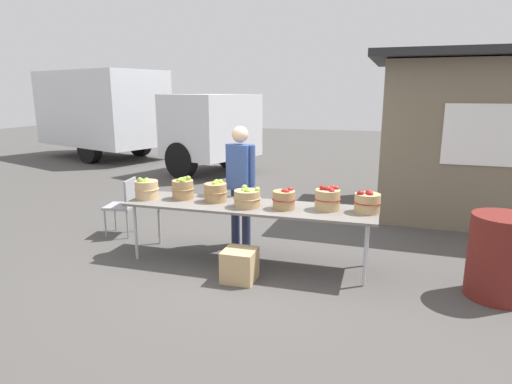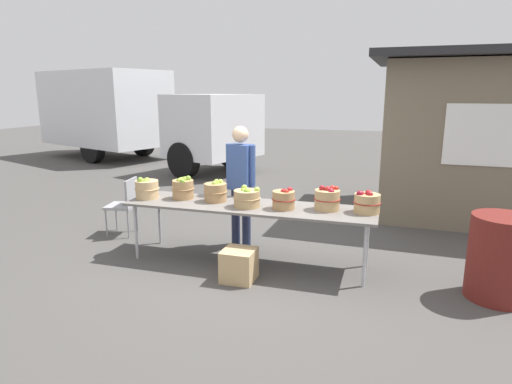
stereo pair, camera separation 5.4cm
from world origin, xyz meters
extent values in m
plane|color=#474442|center=(0.00, 0.00, 0.00)|extent=(40.00, 40.00, 0.00)
cube|color=slate|center=(0.00, 0.00, 0.73)|extent=(3.10, 0.76, 0.03)
cylinder|color=#B2B2B7|center=(-1.43, -0.30, 0.36)|extent=(0.04, 0.04, 0.72)
cylinder|color=#B2B2B7|center=(1.43, -0.30, 0.36)|extent=(0.04, 0.04, 0.72)
cylinder|color=#B2B2B7|center=(-1.43, 0.30, 0.36)|extent=(0.04, 0.04, 0.72)
cylinder|color=#B2B2B7|center=(1.43, 0.30, 0.36)|extent=(0.04, 0.04, 0.72)
cylinder|color=tan|center=(-1.39, -0.04, 0.87)|extent=(0.30, 0.30, 0.23)
torus|color=tan|center=(-1.39, -0.04, 0.88)|extent=(0.32, 0.32, 0.01)
sphere|color=#9EC647|center=(-1.38, -0.06, 0.99)|extent=(0.07, 0.07, 0.07)
sphere|color=#8CB738|center=(-1.39, -0.04, 0.99)|extent=(0.07, 0.07, 0.07)
sphere|color=#7AA833|center=(-1.44, -0.11, 1.00)|extent=(0.08, 0.08, 0.08)
sphere|color=#9EC647|center=(-1.38, -0.07, 0.98)|extent=(0.07, 0.07, 0.07)
cylinder|color=#A87F51|center=(-0.93, 0.08, 0.87)|extent=(0.28, 0.28, 0.24)
torus|color=#A87F51|center=(-0.93, 0.08, 0.88)|extent=(0.30, 0.30, 0.01)
sphere|color=#8CB738|center=(-0.94, 0.11, 0.99)|extent=(0.07, 0.07, 0.07)
sphere|color=#9EC647|center=(-0.95, 0.04, 0.99)|extent=(0.08, 0.08, 0.08)
sphere|color=#7AA833|center=(-0.87, 0.13, 1.01)|extent=(0.07, 0.07, 0.07)
sphere|color=#9EC647|center=(-0.91, 0.11, 1.00)|extent=(0.07, 0.07, 0.07)
sphere|color=#8CB738|center=(-0.95, 0.02, 1.00)|extent=(0.07, 0.07, 0.07)
sphere|color=#8CB738|center=(-0.96, 0.09, 0.99)|extent=(0.07, 0.07, 0.07)
sphere|color=#7AA833|center=(-0.88, -0.02, 1.00)|extent=(0.07, 0.07, 0.07)
cylinder|color=#A87F51|center=(-0.47, 0.06, 0.87)|extent=(0.28, 0.28, 0.23)
torus|color=#A87F51|center=(-0.47, 0.06, 0.88)|extent=(0.30, 0.30, 0.01)
sphere|color=#7AA833|center=(-0.47, 0.06, 0.98)|extent=(0.07, 0.07, 0.07)
sphere|color=#8CB738|center=(-0.46, 0.08, 1.00)|extent=(0.08, 0.08, 0.08)
sphere|color=#9EC647|center=(-0.43, 0.14, 0.99)|extent=(0.07, 0.07, 0.07)
sphere|color=#7AA833|center=(-0.47, 0.10, 0.97)|extent=(0.07, 0.07, 0.07)
sphere|color=#9EC647|center=(-0.47, 0.04, 0.99)|extent=(0.07, 0.07, 0.07)
sphere|color=#7AA833|center=(-0.43, 0.05, 0.96)|extent=(0.07, 0.07, 0.07)
cylinder|color=tan|center=(0.00, -0.08, 0.85)|extent=(0.32, 0.32, 0.20)
torus|color=tan|center=(0.00, -0.08, 0.86)|extent=(0.34, 0.34, 0.01)
sphere|color=#9EC647|center=(0.12, -0.05, 0.97)|extent=(0.07, 0.07, 0.07)
sphere|color=#7AA833|center=(0.02, -0.14, 0.95)|extent=(0.08, 0.08, 0.08)
sphere|color=#7AA833|center=(0.00, -0.07, 0.95)|extent=(0.07, 0.07, 0.07)
sphere|color=#8CB738|center=(-0.04, -0.09, 0.95)|extent=(0.07, 0.07, 0.07)
sphere|color=#8CB738|center=(0.01, -0.07, 0.94)|extent=(0.07, 0.07, 0.07)
sphere|color=#8CB738|center=(0.01, -0.08, 0.95)|extent=(0.06, 0.06, 0.06)
sphere|color=#9EC647|center=(-0.07, 0.02, 0.96)|extent=(0.07, 0.07, 0.07)
cylinder|color=#A87F51|center=(0.45, -0.04, 0.86)|extent=(0.27, 0.27, 0.22)
torus|color=maroon|center=(0.45, -0.04, 0.87)|extent=(0.29, 0.29, 0.01)
sphere|color=maroon|center=(0.49, -0.06, 0.97)|extent=(0.07, 0.07, 0.07)
sphere|color=#B22319|center=(0.49, -0.08, 0.97)|extent=(0.07, 0.07, 0.07)
sphere|color=maroon|center=(0.45, -0.05, 0.96)|extent=(0.07, 0.07, 0.07)
sphere|color=maroon|center=(0.50, 0.04, 0.97)|extent=(0.07, 0.07, 0.07)
sphere|color=maroon|center=(0.45, -0.04, 0.96)|extent=(0.07, 0.07, 0.07)
cylinder|color=tan|center=(0.95, 0.07, 0.87)|extent=(0.29, 0.29, 0.24)
torus|color=maroon|center=(0.95, 0.07, 0.88)|extent=(0.31, 0.31, 0.01)
sphere|color=maroon|center=(0.89, 0.06, 1.01)|extent=(0.07, 0.07, 0.07)
sphere|color=maroon|center=(1.00, 0.00, 0.99)|extent=(0.07, 0.07, 0.07)
sphere|color=#B22319|center=(1.00, 0.13, 1.00)|extent=(0.07, 0.07, 0.07)
sphere|color=maroon|center=(0.96, 0.05, 1.00)|extent=(0.06, 0.06, 0.06)
sphere|color=maroon|center=(0.99, 0.07, 0.99)|extent=(0.07, 0.07, 0.07)
sphere|color=#B22319|center=(0.95, 0.06, 1.00)|extent=(0.08, 0.08, 0.08)
sphere|color=#B22319|center=(1.04, 0.14, 1.00)|extent=(0.06, 0.06, 0.06)
cylinder|color=tan|center=(1.41, 0.08, 0.86)|extent=(0.29, 0.29, 0.22)
torus|color=maroon|center=(1.41, 0.08, 0.87)|extent=(0.31, 0.31, 0.01)
sphere|color=maroon|center=(1.32, 0.03, 0.98)|extent=(0.08, 0.08, 0.08)
sphere|color=#B22319|center=(1.34, 0.10, 0.96)|extent=(0.07, 0.07, 0.07)
sphere|color=maroon|center=(1.42, 0.09, 0.98)|extent=(0.08, 0.08, 0.08)
sphere|color=maroon|center=(1.43, 0.04, 0.98)|extent=(0.07, 0.07, 0.07)
cylinder|color=#262D4C|center=(-0.21, 0.54, 0.41)|extent=(0.12, 0.12, 0.82)
cylinder|color=#262D4C|center=(-0.38, 0.57, 0.41)|extent=(0.12, 0.12, 0.82)
cube|color=#334C8C|center=(-0.30, 0.56, 1.12)|extent=(0.34, 0.27, 0.61)
sphere|color=beige|center=(-0.30, 0.56, 1.56)|extent=(0.22, 0.22, 0.22)
cylinder|color=#334C8C|center=(-0.12, 0.53, 1.16)|extent=(0.08, 0.08, 0.54)
cylinder|color=#334C8C|center=(-0.47, 0.59, 1.16)|extent=(0.08, 0.08, 0.54)
cube|color=silver|center=(-7.23, 7.23, 1.60)|extent=(4.70, 3.50, 2.30)
cube|color=silver|center=(-2.81, 5.63, 1.25)|extent=(2.41, 2.59, 1.60)
cube|color=black|center=(-2.01, 5.34, 1.57)|extent=(0.64, 1.67, 0.80)
cylinder|color=black|center=(-2.63, 6.58, 0.45)|extent=(0.94, 0.57, 0.90)
cylinder|color=black|center=(-3.28, 4.79, 0.45)|extent=(0.94, 0.57, 0.90)
cylinder|color=black|center=(-6.34, 7.92, 0.45)|extent=(0.94, 0.57, 0.90)
cylinder|color=black|center=(-6.99, 6.13, 0.45)|extent=(0.94, 0.57, 0.90)
cube|color=#726651|center=(3.04, 3.29, 1.30)|extent=(3.08, 2.50, 2.60)
cube|color=#262628|center=(3.04, 3.29, 2.68)|extent=(3.60, 3.02, 0.12)
cube|color=white|center=(3.08, 2.08, 1.50)|extent=(1.40, 0.09, 0.90)
cube|color=#99999E|center=(-2.19, 0.50, 0.44)|extent=(0.46, 0.46, 0.04)
cube|color=#99999E|center=(-2.01, 0.53, 0.66)|extent=(0.10, 0.40, 0.40)
cylinder|color=gray|center=(-2.38, 0.64, 0.21)|extent=(0.02, 0.02, 0.42)
cylinder|color=gray|center=(-2.32, 0.31, 0.21)|extent=(0.02, 0.02, 0.42)
cylinder|color=gray|center=(-2.05, 0.70, 0.21)|extent=(0.02, 0.02, 0.42)
cylinder|color=gray|center=(-1.99, 0.36, 0.21)|extent=(0.02, 0.02, 0.42)
cylinder|color=maroon|center=(2.78, -0.16, 0.45)|extent=(0.63, 0.63, 0.89)
cube|color=tan|center=(0.05, -0.54, 0.18)|extent=(0.37, 0.37, 0.37)
camera|label=1|loc=(1.55, -4.93, 2.11)|focal=30.40mm
camera|label=2|loc=(1.60, -4.91, 2.11)|focal=30.40mm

